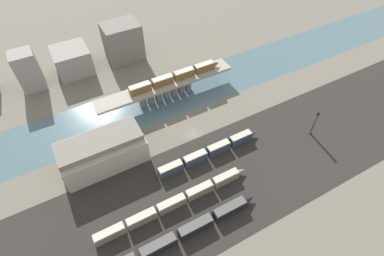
{
  "coord_description": "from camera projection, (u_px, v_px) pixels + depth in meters",
  "views": [
    {
      "loc": [
        -36.84,
        -68.15,
        90.19
      ],
      "look_at": [
        0.0,
        0.07,
        3.16
      ],
      "focal_mm": 28.0,
      "sensor_mm": 36.0,
      "label": 1
    }
  ],
  "objects": [
    {
      "name": "ground_plane",
      "position": [
        192.0,
        133.0,
        118.87
      ],
      "size": [
        400.0,
        400.0,
        0.0
      ],
      "primitive_type": "plane",
      "color": "#666056"
    },
    {
      "name": "railbed_yard",
      "position": [
        225.0,
        179.0,
        104.82
      ],
      "size": [
        280.0,
        42.0,
        0.01
      ],
      "primitive_type": "cube",
      "color": "#282623",
      "rests_on": "ground"
    },
    {
      "name": "river_water",
      "position": [
        166.0,
        97.0,
        133.0
      ],
      "size": [
        320.0,
        25.42,
        0.01
      ],
      "primitive_type": "cube",
      "color": "#47606B",
      "rests_on": "ground"
    },
    {
      "name": "bridge",
      "position": [
        165.0,
        88.0,
        128.84
      ],
      "size": [
        61.7,
        8.08,
        7.91
      ],
      "color": "gray",
      "rests_on": "ground"
    },
    {
      "name": "train_on_bridge",
      "position": [
        176.0,
        76.0,
        127.45
      ],
      "size": [
        42.64,
        3.04,
        3.56
      ],
      "color": "brown",
      "rests_on": "bridge"
    },
    {
      "name": "train_yard_near",
      "position": [
        182.0,
        234.0,
        89.91
      ],
      "size": [
        52.63,
        3.11,
        3.74
      ],
      "color": "black",
      "rests_on": "ground"
    },
    {
      "name": "train_yard_mid",
      "position": [
        175.0,
        203.0,
        96.77
      ],
      "size": [
        54.31,
        2.7,
        3.75
      ],
      "color": "gray",
      "rests_on": "ground"
    },
    {
      "name": "train_yard_far",
      "position": [
        209.0,
        152.0,
        110.26
      ],
      "size": [
        41.84,
        2.81,
        4.0
      ],
      "color": "#2D384C",
      "rests_on": "ground"
    },
    {
      "name": "warehouse_building",
      "position": [
        102.0,
        151.0,
        105.96
      ],
      "size": [
        29.45,
        15.41,
        11.9
      ],
      "color": "#9E998E",
      "rests_on": "ground"
    },
    {
      "name": "signal_tower",
      "position": [
        314.0,
        123.0,
        114.65
      ],
      "size": [
        1.0,
        0.89,
        11.73
      ],
      "color": "#4C4C51",
      "rests_on": "ground"
    },
    {
      "name": "city_block_left",
      "position": [
        28.0,
        71.0,
        130.92
      ],
      "size": [
        9.68,
        9.23,
        18.25
      ],
      "primitive_type": "cube",
      "color": "gray",
      "rests_on": "ground"
    },
    {
      "name": "city_block_center",
      "position": [
        72.0,
        60.0,
        141.24
      ],
      "size": [
        15.99,
        15.65,
        12.03
      ],
      "primitive_type": "cube",
      "color": "gray",
      "rests_on": "ground"
    },
    {
      "name": "city_block_right",
      "position": [
        123.0,
        42.0,
        145.88
      ],
      "size": [
        17.24,
        13.16,
        18.55
      ],
      "primitive_type": "cube",
      "color": "slate",
      "rests_on": "ground"
    }
  ]
}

